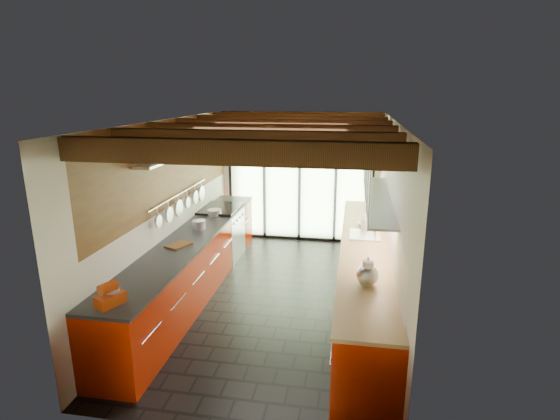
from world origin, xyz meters
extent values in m
plane|color=black|center=(0.00, 0.00, 0.00)|extent=(5.50, 5.50, 0.00)
plane|color=silver|center=(0.00, 2.75, 1.30)|extent=(3.20, 0.00, 3.20)
plane|color=silver|center=(0.00, -2.75, 1.30)|extent=(3.20, 0.00, 3.20)
plane|color=silver|center=(-1.60, 0.00, 1.30)|extent=(0.00, 5.50, 5.50)
plane|color=silver|center=(1.60, 0.00, 1.30)|extent=(0.00, 5.50, 5.50)
plane|color=#472814|center=(0.00, 0.00, 2.60)|extent=(5.50, 5.50, 0.00)
cube|color=#593316|center=(0.00, -2.25, 2.48)|extent=(3.14, 0.14, 0.22)
cube|color=#593316|center=(0.00, -1.35, 2.48)|extent=(3.14, 0.14, 0.22)
cube|color=#593316|center=(0.00, -0.45, 2.48)|extent=(3.14, 0.14, 0.22)
cube|color=#593316|center=(0.00, 0.45, 2.48)|extent=(3.14, 0.14, 0.22)
cube|color=#593316|center=(0.00, 1.35, 2.48)|extent=(3.14, 0.14, 0.22)
cube|color=#593316|center=(0.00, 2.25, 2.48)|extent=(3.14, 0.14, 0.22)
cube|color=brown|center=(0.00, 2.71, 2.35)|extent=(3.14, 0.06, 0.50)
plane|color=brown|center=(-1.57, 0.20, 1.98)|extent=(0.00, 4.90, 4.90)
plane|color=#C6EAAD|center=(0.00, 2.73, 1.08)|extent=(2.90, 0.00, 2.90)
cube|color=black|center=(-1.45, 2.72, 1.07)|extent=(0.05, 0.04, 2.15)
cube|color=black|center=(1.45, 2.72, 1.07)|extent=(0.05, 0.04, 2.15)
cube|color=black|center=(0.00, 2.69, 1.07)|extent=(0.06, 0.05, 2.15)
cube|color=black|center=(0.00, 2.69, 2.15)|extent=(2.90, 0.05, 0.06)
cylinder|color=red|center=(0.00, 2.67, 2.35)|extent=(0.34, 0.04, 0.34)
cylinder|color=beige|center=(0.00, 2.65, 2.35)|extent=(0.28, 0.02, 0.28)
cube|color=#A41A00|center=(-1.28, 0.00, 0.44)|extent=(0.65, 5.00, 0.88)
cube|color=black|center=(-1.28, 0.00, 0.90)|extent=(0.68, 5.00, 0.04)
cube|color=silver|center=(-1.28, 1.45, 0.44)|extent=(0.66, 0.90, 0.90)
cube|color=black|center=(-1.28, 1.45, 0.93)|extent=(0.65, 0.90, 0.06)
cube|color=#A41A00|center=(1.28, 0.00, 0.44)|extent=(0.65, 5.00, 0.88)
cube|color=#9B7C4B|center=(1.28, 0.00, 0.90)|extent=(0.68, 5.00, 0.04)
cube|color=white|center=(0.95, 0.40, 0.44)|extent=(0.02, 0.60, 0.84)
cube|color=silver|center=(1.28, 0.40, 0.93)|extent=(0.45, 0.52, 0.02)
cylinder|color=silver|center=(1.42, 0.40, 1.10)|extent=(0.02, 0.02, 0.34)
torus|color=silver|center=(1.36, 0.40, 1.27)|extent=(0.14, 0.02, 0.14)
plane|color=silver|center=(1.26, 0.30, 1.85)|extent=(0.00, 3.00, 3.00)
cube|color=#9EA0A5|center=(1.43, 0.30, 1.51)|extent=(0.34, 3.00, 0.03)
cube|color=#9EA0A5|center=(1.43, 0.30, 2.19)|extent=(0.34, 3.00, 0.03)
cylinder|color=silver|center=(-1.54, 0.30, 1.47)|extent=(0.02, 2.20, 0.02)
cube|color=silver|center=(-1.45, 0.20, 2.10)|extent=(0.28, 2.60, 0.03)
cylinder|color=silver|center=(-1.50, -0.60, 1.29)|extent=(0.04, 0.18, 0.18)
cylinder|color=silver|center=(-1.50, -0.25, 1.29)|extent=(0.04, 0.22, 0.22)
cylinder|color=silver|center=(-1.50, 0.10, 1.29)|extent=(0.04, 0.26, 0.26)
cylinder|color=silver|center=(-1.50, 0.45, 1.29)|extent=(0.04, 0.18, 0.18)
cylinder|color=silver|center=(-1.50, 0.80, 1.29)|extent=(0.04, 0.22, 0.22)
cylinder|color=silver|center=(-1.50, 1.10, 1.29)|extent=(0.04, 0.26, 0.26)
cube|color=#B0380E|center=(-1.27, -2.25, 0.98)|extent=(0.26, 0.32, 0.12)
cylinder|color=#B0380E|center=(-1.27, -2.27, 1.12)|extent=(0.17, 0.21, 0.11)
cylinder|color=silver|center=(-1.27, -2.20, 1.02)|extent=(0.18, 0.18, 0.12)
cylinder|color=silver|center=(-1.27, 0.30, 0.98)|extent=(0.26, 0.26, 0.13)
cylinder|color=silver|center=(-1.27, 1.08, 0.97)|extent=(0.29, 0.29, 0.09)
cube|color=brown|center=(-1.27, -0.51, 0.93)|extent=(0.34, 0.39, 0.03)
sphere|color=silver|center=(1.27, -1.32, 1.04)|extent=(0.26, 0.26, 0.24)
cone|color=black|center=(1.27, -1.32, 1.18)|extent=(0.10, 0.10, 0.07)
cylinder|color=silver|center=(1.27, -1.19, 1.05)|extent=(0.03, 0.09, 0.05)
cylinder|color=white|center=(1.27, -1.34, 1.06)|extent=(0.14, 0.14, 0.27)
cylinder|color=silver|center=(1.27, -1.34, 1.22)|extent=(0.03, 0.03, 0.05)
imported|color=silver|center=(1.27, 0.75, 1.03)|extent=(0.12, 0.12, 0.22)
imported|color=silver|center=(1.27, 0.88, 0.95)|extent=(0.23, 0.23, 0.05)
camera|label=1|loc=(1.07, -5.87, 2.99)|focal=28.00mm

